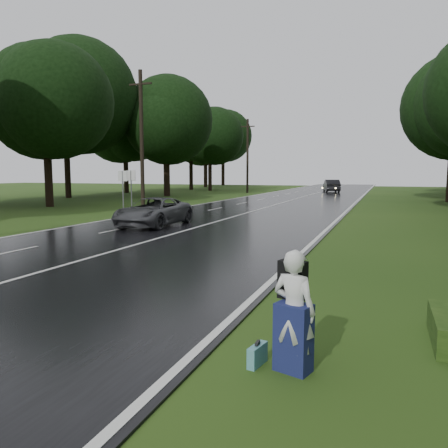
% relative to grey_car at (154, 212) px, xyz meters
% --- Properties ---
extents(ground, '(160.00, 160.00, 0.00)m').
position_rel_grey_car_xyz_m(ground, '(2.20, -9.92, -0.71)').
color(ground, '#2B4815').
rests_on(ground, ground).
extents(road, '(12.00, 140.00, 0.04)m').
position_rel_grey_car_xyz_m(road, '(2.20, 10.08, -0.69)').
color(road, black).
rests_on(road, ground).
extents(lane_center, '(0.12, 140.00, 0.01)m').
position_rel_grey_car_xyz_m(lane_center, '(2.20, 10.08, -0.67)').
color(lane_center, silver).
rests_on(lane_center, road).
extents(grey_car, '(2.33, 4.89, 1.35)m').
position_rel_grey_car_xyz_m(grey_car, '(0.00, 0.00, 0.00)').
color(grey_car, '#414245').
rests_on(grey_car, road).
extents(far_car, '(2.87, 5.23, 1.63)m').
position_rel_grey_car_xyz_m(far_car, '(3.66, 39.93, 0.14)').
color(far_car, black).
rests_on(far_car, road).
extents(hitchhiker, '(0.67, 0.64, 1.61)m').
position_rel_grey_car_xyz_m(hitchhiker, '(9.40, -12.93, 0.03)').
color(hitchhiker, silver).
rests_on(hitchhiker, ground).
extents(suitcase, '(0.19, 0.41, 0.28)m').
position_rel_grey_car_xyz_m(suitcase, '(8.93, -12.95, -0.57)').
color(suitcase, teal).
rests_on(suitcase, ground).
extents(utility_pole_mid, '(1.80, 0.28, 9.84)m').
position_rel_grey_car_xyz_m(utility_pole_mid, '(-6.30, 9.54, -0.71)').
color(utility_pole_mid, black).
rests_on(utility_pole_mid, ground).
extents(utility_pole_far, '(1.80, 0.28, 9.28)m').
position_rel_grey_car_xyz_m(utility_pole_far, '(-6.30, 35.12, -0.71)').
color(utility_pole_far, black).
rests_on(utility_pole_far, ground).
extents(road_sign_a, '(0.65, 0.10, 2.69)m').
position_rel_grey_car_xyz_m(road_sign_a, '(-5.00, 5.01, -0.71)').
color(road_sign_a, white).
rests_on(road_sign_a, ground).
extents(road_sign_b, '(0.65, 0.10, 2.72)m').
position_rel_grey_car_xyz_m(road_sign_b, '(-5.00, 5.96, -0.71)').
color(road_sign_b, white).
rests_on(road_sign_b, ground).
extents(tree_left_d, '(8.85, 8.85, 13.82)m').
position_rel_grey_car_xyz_m(tree_left_d, '(-13.57, 8.06, -0.71)').
color(tree_left_d, black).
rests_on(tree_left_d, ground).
extents(tree_left_e, '(8.93, 8.93, 13.96)m').
position_rel_grey_car_xyz_m(tree_left_e, '(-12.43, 24.87, -0.71)').
color(tree_left_e, black).
rests_on(tree_left_e, ground).
extents(tree_left_f, '(8.94, 8.94, 13.97)m').
position_rel_grey_car_xyz_m(tree_left_f, '(-13.44, 39.97, -0.71)').
color(tree_left_f, black).
rests_on(tree_left_f, ground).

